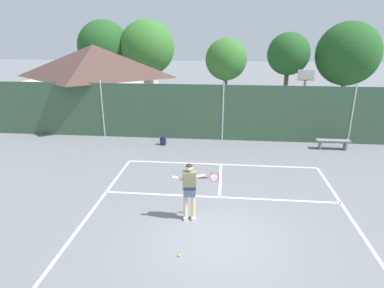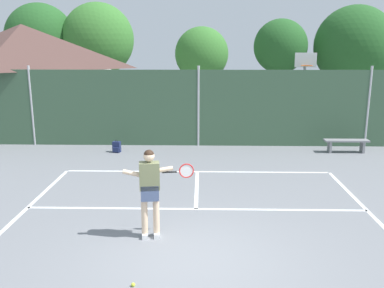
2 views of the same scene
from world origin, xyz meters
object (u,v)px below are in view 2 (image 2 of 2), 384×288
object	(u,v)px
basketball_hoop	(304,83)
backpack_navy	(117,147)
tennis_player	(150,186)
courtside_bench	(346,143)
tennis_ball	(133,285)

from	to	relation	value
basketball_hoop	backpack_navy	size ratio (longest dim) A/B	7.67
tennis_player	courtside_bench	xyz separation A→B (m)	(6.34, 7.06, -0.75)
tennis_player	courtside_bench	size ratio (longest dim) A/B	1.16
backpack_navy	courtside_bench	size ratio (longest dim) A/B	0.29
tennis_player	backpack_navy	xyz separation A→B (m)	(-2.11, 6.89, -0.92)
tennis_ball	backpack_navy	size ratio (longest dim) A/B	0.14
tennis_ball	courtside_bench	world-z (taller)	courtside_bench
tennis_player	backpack_navy	distance (m)	7.27
basketball_hoop	tennis_ball	bearing A→B (deg)	-114.91
basketball_hoop	courtside_bench	world-z (taller)	basketball_hoop
basketball_hoop	tennis_ball	world-z (taller)	basketball_hoop
tennis_ball	courtside_bench	xyz separation A→B (m)	(6.43, 8.86, 0.33)
basketball_hoop	tennis_player	bearing A→B (deg)	-118.36
backpack_navy	courtside_bench	world-z (taller)	courtside_bench
tennis_ball	backpack_navy	xyz separation A→B (m)	(-2.03, 8.69, 0.16)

